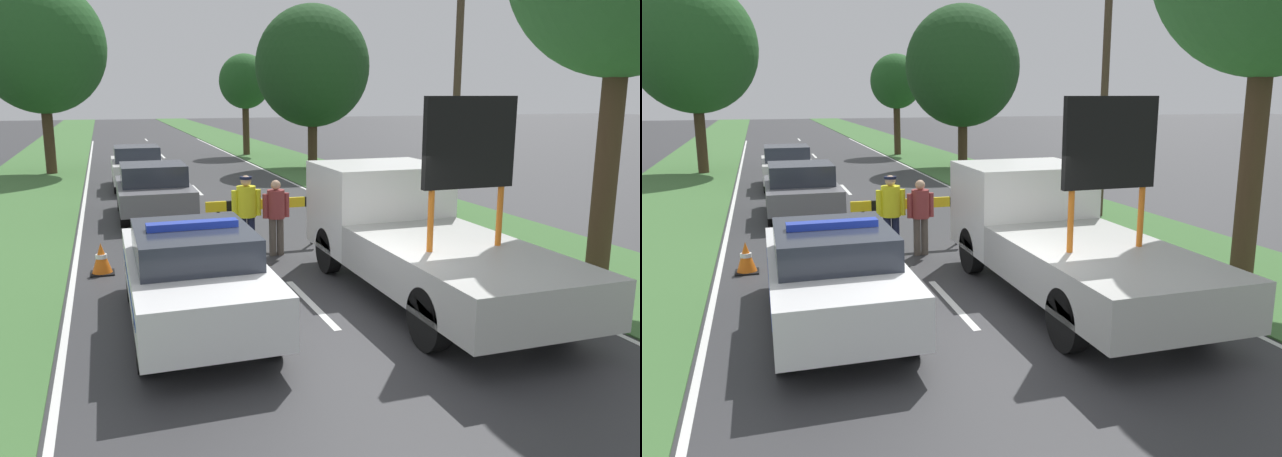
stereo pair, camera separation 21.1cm
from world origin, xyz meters
The scene contains 17 objects.
ground_plane centered at (0.00, 0.00, 0.00)m, with size 160.00×160.00×0.00m, color #333335.
lane_markings centered at (0.00, 13.81, 0.00)m, with size 7.54×54.36×0.01m.
grass_verge_left centered at (-5.73, 20.00, 0.01)m, with size 3.82×120.00×0.03m.
grass_verge_right centered at (5.73, 20.00, 0.01)m, with size 3.82×120.00×0.03m.
police_car centered at (-1.91, 0.98, 0.78)m, with size 1.83×4.68×1.58m.
work_truck centered at (1.91, 1.46, 1.02)m, with size 2.27×6.17×3.32m.
road_barrier centered at (0.26, 5.24, 0.90)m, with size 2.64×0.08×1.09m.
police_officer centered at (-0.32, 4.59, 1.02)m, with size 0.62×0.39×1.71m.
pedestrian_civilian centered at (0.30, 4.53, 0.94)m, with size 0.57×0.36×1.60m.
traffic_cone_near_police centered at (-3.21, 4.24, 0.30)m, with size 0.43×0.43×0.60m.
traffic_cone_centre_front centered at (3.20, 4.64, 0.29)m, with size 0.42×0.42×0.58m.
queued_car_suv_grey centered at (-1.79, 9.71, 0.77)m, with size 1.92×4.08×1.48m.
queued_car_van_white centered at (-1.92, 15.55, 0.77)m, with size 1.74×4.06×1.51m.
roadside_tree_near_left centered at (4.50, 26.39, 3.96)m, with size 2.80×2.80×5.47m.
roadside_tree_near_right centered at (6.03, 19.33, 4.53)m, with size 5.09×5.09×7.21m.
roadside_tree_mid_left centered at (-5.17, 20.84, 5.23)m, with size 5.18×5.18×7.96m.
utility_pole centered at (6.05, 7.10, 4.12)m, with size 1.20×0.20×8.00m.
Camera 2 is at (-2.82, -7.93, 3.35)m, focal length 35.00 mm.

